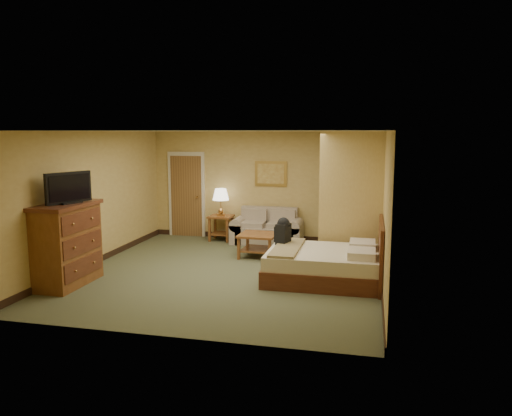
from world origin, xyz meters
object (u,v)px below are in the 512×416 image
(loveseat, at_px, (267,232))
(coffee_table, at_px, (258,240))
(dresser, at_px, (66,244))
(bed, at_px, (328,264))

(loveseat, distance_m, coffee_table, 1.29)
(coffee_table, distance_m, dresser, 3.80)
(loveseat, xyz_separation_m, dresser, (-2.66, -3.90, 0.44))
(loveseat, height_order, dresser, dresser)
(dresser, distance_m, bed, 4.49)
(loveseat, bearing_deg, dresser, -124.31)
(loveseat, height_order, coffee_table, loveseat)
(loveseat, distance_m, bed, 3.13)
(coffee_table, distance_m, bed, 2.08)
(loveseat, relative_size, bed, 0.83)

